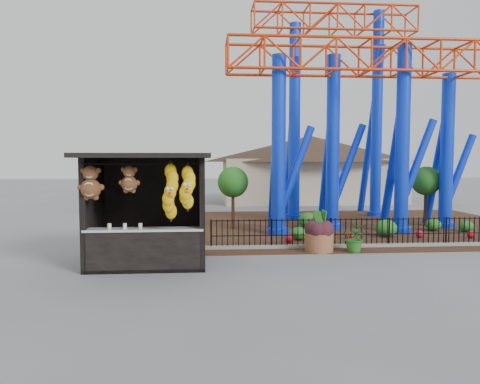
{
  "coord_description": "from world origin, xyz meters",
  "views": [
    {
      "loc": [
        -1.43,
        -12.19,
        2.96
      ],
      "look_at": [
        -0.37,
        1.5,
        2.0
      ],
      "focal_mm": 35.0,
      "sensor_mm": 36.0,
      "label": 1
    }
  ],
  "objects": [
    {
      "name": "mulch_bed",
      "position": [
        4.0,
        8.0,
        0.01
      ],
      "size": [
        18.0,
        12.0,
        0.02
      ],
      "primitive_type": "cube",
      "color": "#331E11",
      "rests_on": "ground"
    },
    {
      "name": "planter_foliage",
      "position": [
        2.25,
        2.44,
        0.92
      ],
      "size": [
        0.7,
        0.7,
        0.64
      ],
      "primitive_type": "ellipsoid",
      "color": "#31131A",
      "rests_on": "terracotta_planter"
    },
    {
      "name": "roller_coaster",
      "position": [
        5.12,
        8.23,
        6.44
      ],
      "size": [
        11.0,
        6.37,
        10.82
      ],
      "color": "#0D31E4",
      "rests_on": "ground"
    },
    {
      "name": "terracotta_planter",
      "position": [
        2.25,
        2.44,
        0.3
      ],
      "size": [
        1.12,
        1.12,
        0.6
      ],
      "primitive_type": "cylinder",
      "rotation": [
        0.0,
        0.0,
        -0.27
      ],
      "color": "brown",
      "rests_on": "ground"
    },
    {
      "name": "potted_plant",
      "position": [
        3.38,
        2.23,
        0.47
      ],
      "size": [
        1.07,
        1.01,
        0.94
      ],
      "primitive_type": "imported",
      "rotation": [
        0.0,
        0.0,
        -0.4
      ],
      "color": "#325D1B",
      "rests_on": "ground"
    },
    {
      "name": "curb",
      "position": [
        4.0,
        3.0,
        0.06
      ],
      "size": [
        18.0,
        0.18,
        0.12
      ],
      "primitive_type": "cube",
      "color": "gray",
      "rests_on": "ground"
    },
    {
      "name": "pavilion",
      "position": [
        6.0,
        20.0,
        3.07
      ],
      "size": [
        15.0,
        15.0,
        4.8
      ],
      "color": "#BFAD8C",
      "rests_on": "ground"
    },
    {
      "name": "picket_fence",
      "position": [
        4.9,
        3.0,
        0.5
      ],
      "size": [
        12.2,
        0.06,
        1.0
      ],
      "primitive_type": null,
      "color": "black",
      "rests_on": "ground"
    },
    {
      "name": "ground",
      "position": [
        0.0,
        0.0,
        0.0
      ],
      "size": [
        120.0,
        120.0,
        0.0
      ],
      "primitive_type": "plane",
      "color": "slate",
      "rests_on": "ground"
    },
    {
      "name": "prize_booth",
      "position": [
        -3.01,
        0.9,
        1.54
      ],
      "size": [
        3.5,
        3.4,
        3.12
      ],
      "color": "black",
      "rests_on": "ground"
    },
    {
      "name": "landscaping",
      "position": [
        4.97,
        5.91,
        0.31
      ],
      "size": [
        8.1,
        3.97,
        0.68
      ],
      "color": "#215E1B",
      "rests_on": "mulch_bed"
    }
  ]
}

